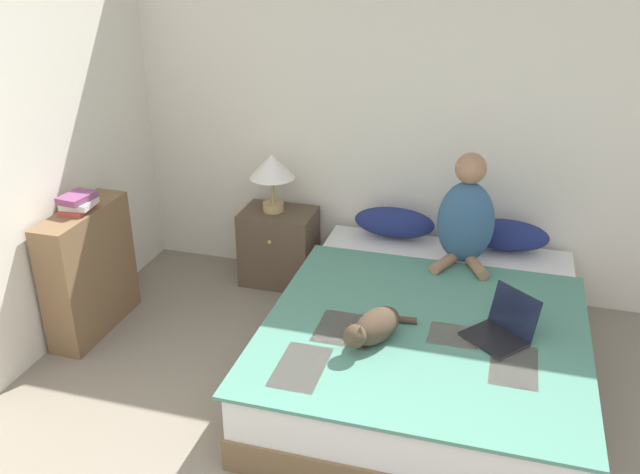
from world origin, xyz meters
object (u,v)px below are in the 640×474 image
Objects in this scene: pillow_far at (506,235)px; book_stack_top at (78,203)px; person_sitting at (466,217)px; cat_tabby at (374,327)px; laptop_open at (501,329)px; table_lamp at (272,169)px; nightstand at (279,246)px; bookshelf at (89,271)px; bed at (427,343)px; pillow_near at (394,222)px.

book_stack_top is (-2.55, -1.02, 0.34)m from pillow_far.
person_sitting is 1.16m from cat_tabby.
laptop_open is at bearing 133.68° from cat_tabby.
person_sitting reaches higher than table_lamp.
nightstand is 1.32× the size of table_lamp.
bookshelf is at bearing -161.90° from person_sitting.
pillow_far is 0.42m from person_sitting.
laptop_open is at bearing -32.65° from table_lamp.
nightstand is 2.38× the size of book_stack_top.
nightstand is at bearing 144.10° from bed.
bookshelf is at bearing -75.34° from cat_tabby.
table_lamp is at bearing 177.46° from nightstand.
table_lamp is at bearing -176.32° from pillow_near.
person_sitting is 1.79× the size of laptop_open.
pillow_near is 2.39× the size of book_stack_top.
pillow_near is 2.06m from bookshelf.
nightstand is 1.36m from bookshelf.
cat_tabby reaches higher than nightstand.
book_stack_top is (-1.93, 0.32, 0.36)m from cat_tabby.
cat_tabby is 0.83× the size of nightstand.
laptop_open reaches higher than pillow_far.
book_stack_top is (0.00, -0.01, 0.47)m from bookshelf.
table_lamp is (-1.25, 0.88, 0.66)m from bed.
cat_tabby is 1.97× the size of book_stack_top.
bed is at bearing -100.08° from person_sitting.
book_stack_top is at bearing -75.18° from cat_tabby.
book_stack_top is at bearing -161.76° from person_sitting.
book_stack_top is (-2.29, -0.76, 0.13)m from person_sitting.
cat_tabby is at bearing -9.53° from book_stack_top.
laptop_open reaches higher than nightstand.
pillow_far is 1.21× the size of cat_tabby.
book_stack_top is at bearing -177.91° from bed.
nightstand is at bearing -2.54° from table_lamp.
pillow_far reaches higher than bed.
pillow_near is at bearing 29.43° from bookshelf.
bed is 2.54× the size of bookshelf.
pillow_far is 1.12m from laptop_open.
pillow_near is 1.00× the size of pillow_far.
table_lamp is at bearing 144.87° from bed.
table_lamp reaches higher than cat_tabby.
pillow_far is 1.62m from nightstand.
pillow_near is 1.36m from laptop_open.
nightstand is at bearing 171.29° from person_sitting.
book_stack_top reaches higher than bed.
bed is 4.60× the size of cat_tabby.
pillow_far is 1.67m from table_lamp.
bookshelf reaches higher than pillow_far.
bed is 0.87m from person_sitting.
pillow_near is at bearing 180.00° from pillow_far.
table_lamp reaches higher than bookshelf.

